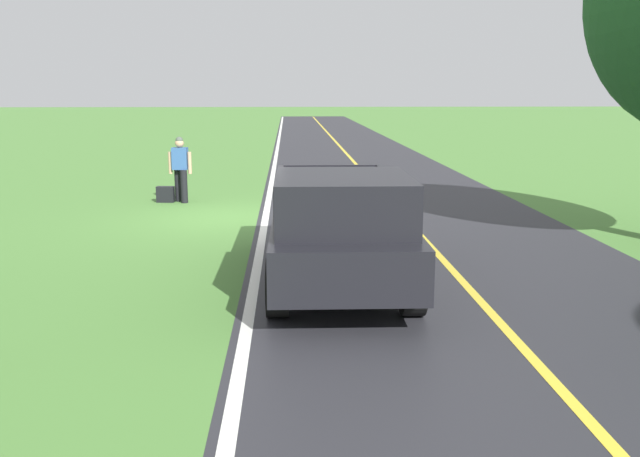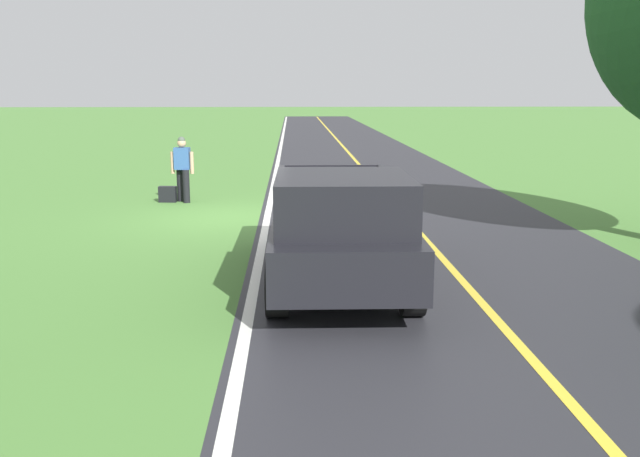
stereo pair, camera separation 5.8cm
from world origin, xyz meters
name	(u,v)px [view 1 (the left image)]	position (x,y,z in m)	size (l,w,h in m)	color
ground_plane	(231,218)	(0.00, 0.00, 0.00)	(200.00, 200.00, 0.00)	#4C7F38
road_surface	(403,216)	(-4.09, 0.00, 0.00)	(6.93, 120.00, 0.00)	#28282D
lane_edge_line	(266,218)	(-0.80, 0.00, 0.01)	(0.16, 117.60, 0.00)	silver
lane_centre_line	(403,216)	(-4.09, 0.00, 0.01)	(0.14, 117.60, 0.00)	gold
hitchhiker_walking	(181,166)	(1.52, -2.42, 0.98)	(0.62, 0.53, 1.75)	black
suitcase_carried	(165,194)	(1.94, -2.37, 0.21)	(0.20, 0.46, 0.43)	black
pickup_truck_passing	(339,224)	(-2.11, 5.72, 0.97)	(2.15, 5.43, 1.82)	black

